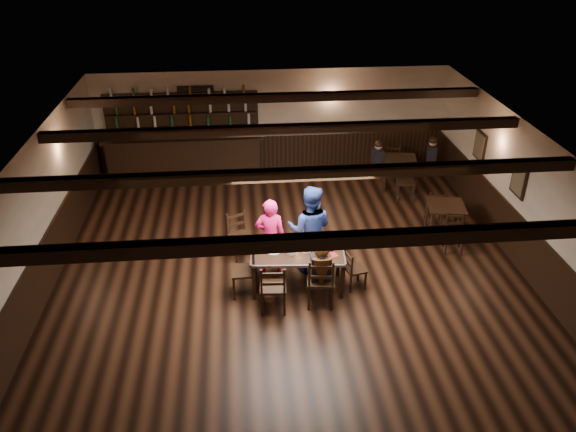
{
  "coord_description": "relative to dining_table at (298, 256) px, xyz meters",
  "views": [
    {
      "loc": [
        -0.88,
        -8.85,
        6.22
      ],
      "look_at": [
        -0.04,
        0.2,
        1.2
      ],
      "focal_mm": 35.0,
      "sensor_mm": 36.0,
      "label": 1
    }
  ],
  "objects": [
    {
      "name": "ground",
      "position": [
        -0.08,
        0.36,
        -0.68
      ],
      "size": [
        10.0,
        10.0,
        0.0
      ],
      "primitive_type": "plane",
      "color": "black",
      "rests_on": "ground"
    },
    {
      "name": "room_shell",
      "position": [
        -0.07,
        0.4,
        1.07
      ],
      "size": [
        9.02,
        10.02,
        2.71
      ],
      "color": "beige",
      "rests_on": "ground"
    },
    {
      "name": "dining_table",
      "position": [
        0.0,
        0.0,
        0.0
      ],
      "size": [
        1.76,
        0.97,
        0.75
      ],
      "color": "black",
      "rests_on": "ground"
    },
    {
      "name": "chair_near_left",
      "position": [
        -0.5,
        -0.71,
        -0.12
      ],
      "size": [
        0.48,
        0.46,
        0.96
      ],
      "color": "black",
      "rests_on": "ground"
    },
    {
      "name": "chair_near_right",
      "position": [
        0.33,
        -0.63,
        -0.1
      ],
      "size": [
        0.51,
        0.49,
        1.0
      ],
      "color": "black",
      "rests_on": "ground"
    },
    {
      "name": "chair_end_left",
      "position": [
        -0.91,
        -0.1,
        -0.12
      ],
      "size": [
        0.44,
        0.47,
        0.96
      ],
      "color": "black",
      "rests_on": "ground"
    },
    {
      "name": "chair_end_right",
      "position": [
        0.99,
        -0.11,
        -0.23
      ],
      "size": [
        0.42,
        0.43,
        0.78
      ],
      "color": "black",
      "rests_on": "ground"
    },
    {
      "name": "chair_far_pushed",
      "position": [
        -1.05,
        1.23,
        -0.13
      ],
      "size": [
        0.57,
        0.56,
        0.93
      ],
      "color": "black",
      "rests_on": "ground"
    },
    {
      "name": "woman_pink",
      "position": [
        -0.46,
        0.52,
        0.11
      ],
      "size": [
        0.61,
        0.43,
        1.58
      ],
      "primitive_type": "imported",
      "rotation": [
        0.0,
        0.0,
        3.05
      ],
      "color": "#F51E59",
      "rests_on": "ground"
    },
    {
      "name": "man_blue",
      "position": [
        0.29,
        0.57,
        0.21
      ],
      "size": [
        1.0,
        0.85,
        1.78
      ],
      "primitive_type": "imported",
      "rotation": [
        0.0,
        0.0,
        2.91
      ],
      "color": "navy",
      "rests_on": "ground"
    },
    {
      "name": "seated_person",
      "position": [
        0.34,
        -0.56,
        0.16
      ],
      "size": [
        0.35,
        0.52,
        0.85
      ],
      "color": "black",
      "rests_on": "ground"
    },
    {
      "name": "cake",
      "position": [
        -0.44,
        0.09,
        0.11
      ],
      "size": [
        0.3,
        0.3,
        0.09
      ],
      "color": "white",
      "rests_on": "dining_table"
    },
    {
      "name": "plate_stack_a",
      "position": [
        -0.1,
        -0.0,
        0.16
      ],
      "size": [
        0.18,
        0.18,
        0.17
      ],
      "primitive_type": "cylinder",
      "color": "white",
      "rests_on": "dining_table"
    },
    {
      "name": "plate_stack_b",
      "position": [
        0.17,
        0.01,
        0.16
      ],
      "size": [
        0.15,
        0.15,
        0.17
      ],
      "primitive_type": "cylinder",
      "color": "white",
      "rests_on": "dining_table"
    },
    {
      "name": "tea_light",
      "position": [
        0.03,
        0.06,
        0.1
      ],
      "size": [
        0.05,
        0.05,
        0.06
      ],
      "color": "#A5A8AD",
      "rests_on": "dining_table"
    },
    {
      "name": "salt_shaker",
      "position": [
        0.36,
        -0.07,
        0.12
      ],
      "size": [
        0.03,
        0.03,
        0.09
      ],
      "primitive_type": "cylinder",
      "color": "silver",
      "rests_on": "dining_table"
    },
    {
      "name": "pepper_shaker",
      "position": [
        0.4,
        -0.09,
        0.12
      ],
      "size": [
        0.04,
        0.04,
        0.09
      ],
      "primitive_type": "cylinder",
      "color": "#A5A8AD",
      "rests_on": "dining_table"
    },
    {
      "name": "drink_glass",
      "position": [
        0.31,
        0.12,
        0.13
      ],
      "size": [
        0.08,
        0.08,
        0.12
      ],
      "primitive_type": "cylinder",
      "color": "silver",
      "rests_on": "dining_table"
    },
    {
      "name": "menu_red",
      "position": [
        0.54,
        -0.14,
        0.07
      ],
      "size": [
        0.38,
        0.32,
        0.0
      ],
      "primitive_type": "cube",
      "rotation": [
        0.0,
        0.0,
        0.36
      ],
      "color": "maroon",
      "rests_on": "dining_table"
    },
    {
      "name": "menu_blue",
      "position": [
        0.55,
        0.06,
        0.07
      ],
      "size": [
        0.3,
        0.22,
        0.0
      ],
      "primitive_type": "cube",
      "rotation": [
        0.0,
        0.0,
        0.1
      ],
      "color": "#0E0F4A",
      "rests_on": "dining_table"
    },
    {
      "name": "bar_counter",
      "position": [
        -2.36,
        5.08,
        0.05
      ],
      "size": [
        4.02,
        0.7,
        2.2
      ],
      "color": "black",
      "rests_on": "ground"
    },
    {
      "name": "back_table_a",
      "position": [
        3.31,
        1.55,
        -0.04
      ],
      "size": [
        0.88,
        0.88,
        0.75
      ],
      "color": "black",
      "rests_on": "ground"
    },
    {
      "name": "back_table_b",
      "position": [
        2.97,
        4.03,
        -0.03
      ],
      "size": [
        0.99,
        0.99,
        0.75
      ],
      "color": "black",
      "rests_on": "ground"
    },
    {
      "name": "bg_patron_left",
      "position": [
        2.45,
        4.14,
        0.16
      ],
      "size": [
        0.24,
        0.37,
        0.74
      ],
      "color": "black",
      "rests_on": "ground"
    },
    {
      "name": "bg_patron_right",
      "position": [
        3.85,
        4.24,
        0.16
      ],
      "size": [
        0.3,
        0.4,
        0.74
      ],
      "color": "black",
      "rests_on": "ground"
    }
  ]
}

